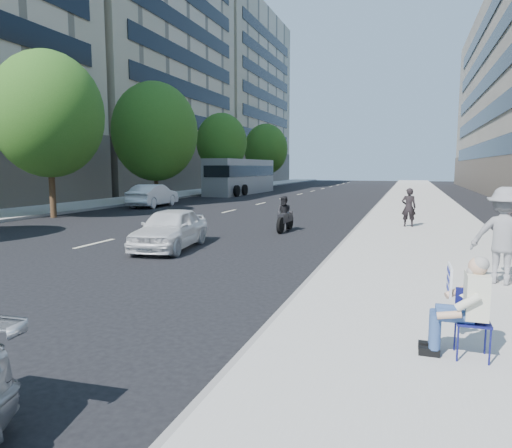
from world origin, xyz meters
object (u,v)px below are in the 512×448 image
at_px(jogger, 504,236).
at_px(motorcycle, 285,216).
at_px(pedestrian_woman, 409,207).
at_px(seated_protester, 464,301).
at_px(white_sedan_near, 170,228).
at_px(bus, 241,177).
at_px(white_sedan_mid, 153,196).

distance_m(jogger, motorcycle, 9.63).
xyz_separation_m(pedestrian_woman, motorcycle, (-4.65, -1.99, -0.30)).
bearing_deg(motorcycle, seated_protester, -61.02).
height_order(jogger, white_sedan_near, jogger).
relative_size(pedestrian_woman, bus, 0.13).
relative_size(seated_protester, jogger, 0.65).
relative_size(jogger, bus, 0.16).
relative_size(jogger, motorcycle, 0.98).
height_order(jogger, bus, bus).
relative_size(white_sedan_near, motorcycle, 1.83).
distance_m(seated_protester, white_sedan_mid, 25.73).
xyz_separation_m(jogger, bus, (-17.43, 31.27, 0.49)).
bearing_deg(white_sedan_mid, pedestrian_woman, 154.48).
distance_m(seated_protester, pedestrian_woman, 13.31).
distance_m(jogger, white_sedan_mid, 23.50).
bearing_deg(bus, motorcycle, -63.68).
bearing_deg(jogger, bus, -40.84).
relative_size(motorcycle, bus, 0.17).
distance_m(pedestrian_woman, motorcycle, 5.07).
distance_m(seated_protester, jogger, 4.41).
bearing_deg(white_sedan_mid, motorcycle, 139.51).
bearing_deg(jogger, white_sedan_near, 6.33).
height_order(seated_protester, white_sedan_mid, seated_protester).
bearing_deg(white_sedan_near, white_sedan_mid, 116.05).
xyz_separation_m(white_sedan_near, white_sedan_mid, (-8.70, 13.32, 0.09)).
relative_size(white_sedan_mid, bus, 0.36).
distance_m(jogger, bus, 35.80).
height_order(pedestrian_woman, motorcycle, pedestrian_woman).
bearing_deg(white_sedan_mid, seated_protester, 126.62).
bearing_deg(pedestrian_woman, bus, -59.39).
bearing_deg(white_sedan_near, motorcycle, 56.49).
bearing_deg(bus, white_sedan_near, -71.65).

